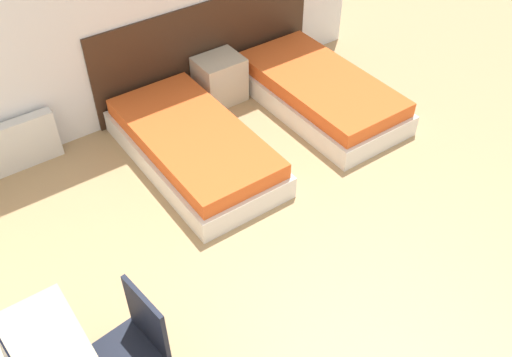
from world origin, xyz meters
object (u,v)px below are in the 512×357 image
(nightstand, at_px, (220,79))
(bed_near_door, at_px, (320,93))
(bed_near_window, at_px, (194,147))
(chair_near_laptop, at_px, (132,348))

(nightstand, bearing_deg, bed_near_door, -43.96)
(bed_near_door, bearing_deg, bed_near_window, 180.00)
(bed_near_door, xyz_separation_m, nightstand, (-0.78, 0.75, 0.07))
(nightstand, relative_size, chair_near_laptop, 0.55)
(bed_near_door, relative_size, nightstand, 3.79)
(chair_near_laptop, bearing_deg, bed_near_window, 43.66)
(bed_near_door, height_order, nightstand, nightstand)
(bed_near_door, relative_size, chair_near_laptop, 2.07)
(bed_near_window, distance_m, chair_near_laptop, 2.36)
(nightstand, distance_m, chair_near_laptop, 3.43)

